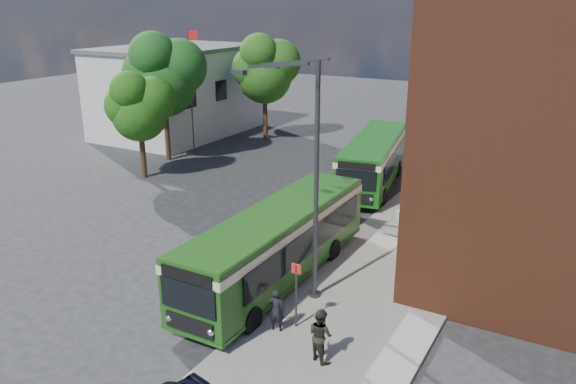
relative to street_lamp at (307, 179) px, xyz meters
The scene contains 14 objects.
ground 7.10m from the street_lamp, 157.54° to the left, with size 120.00×120.00×0.00m, color #252527.
pavement 11.27m from the street_lamp, 77.80° to the left, with size 6.00×48.00×0.15m, color gray.
kerb_line 11.12m from the street_lamp, 95.07° to the left, with size 0.12×48.00×0.01m, color beige.
white_building 30.38m from the street_lamp, 138.79° to the left, with size 9.40×13.40×7.30m.
flagpole 22.89m from the street_lamp, 139.05° to the left, with size 0.95×0.10×9.00m.
street_lamp is the anchor object (origin of this frame).
bus_stop_sign 4.02m from the street_lamp, 70.87° to the right, with size 0.35×0.08×2.52m.
bus_front 3.44m from the street_lamp, 158.87° to the left, with size 2.66×11.35×3.02m.
bus_rear 14.94m from the street_lamp, 101.22° to the left, with size 4.52×11.01×3.02m.
pedestrian_a 4.74m from the street_lamp, 83.90° to the right, with size 0.56×0.37×1.55m, color black.
pedestrian_b 5.64m from the street_lamp, 56.31° to the right, with size 0.86×0.67×1.76m, color black.
tree_left 18.48m from the street_lamp, 152.14° to the left, with size 4.08×3.88×6.89m.
tree_mid 21.90m from the street_lamp, 144.52° to the left, with size 5.34×5.08×9.02m.
tree_right 26.17m from the street_lamp, 124.94° to the left, with size 5.07×4.82×8.57m.
Camera 1 is at (13.67, -19.07, 10.83)m, focal length 35.00 mm.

